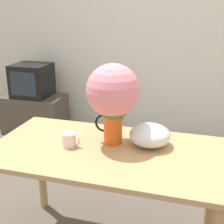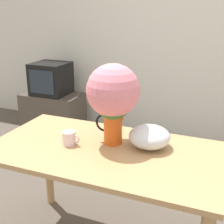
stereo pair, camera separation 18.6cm
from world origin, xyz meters
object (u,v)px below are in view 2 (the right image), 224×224
(flower_vase, at_px, (113,95))
(white_bowl, at_px, (150,137))
(coffee_mug, at_px, (69,138))
(tv_set, at_px, (51,79))

(flower_vase, relative_size, white_bowl, 1.98)
(flower_vase, bearing_deg, white_bowl, 7.58)
(coffee_mug, relative_size, tv_set, 0.26)
(white_bowl, bearing_deg, tv_set, 137.48)
(coffee_mug, xyz_separation_m, white_bowl, (0.46, 0.15, 0.02))
(flower_vase, bearing_deg, coffee_mug, -152.27)
(flower_vase, height_order, tv_set, flower_vase)
(coffee_mug, xyz_separation_m, tv_set, (-1.27, 1.74, -0.11))
(white_bowl, xyz_separation_m, tv_set, (-1.73, 1.59, -0.14))
(flower_vase, relative_size, tv_set, 1.14)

